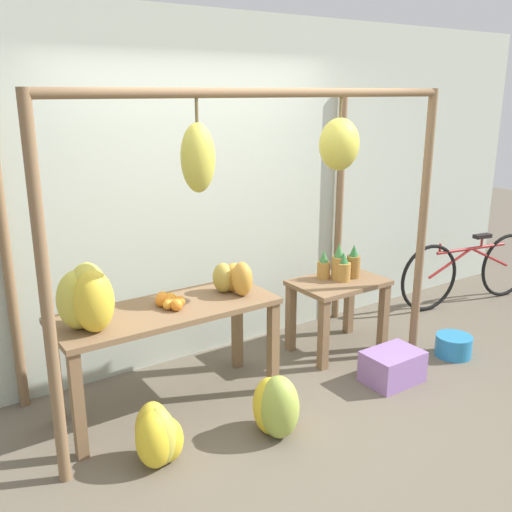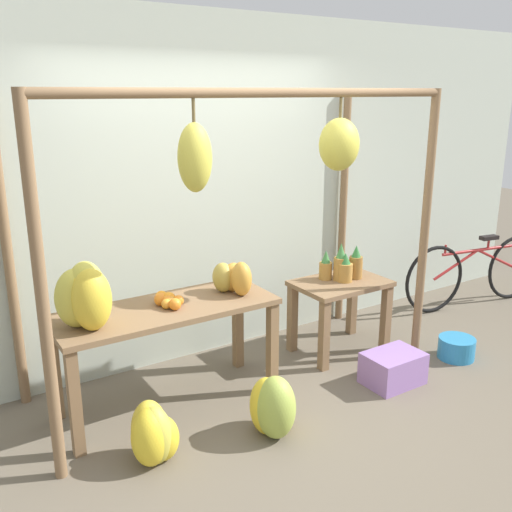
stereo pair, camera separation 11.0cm
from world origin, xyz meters
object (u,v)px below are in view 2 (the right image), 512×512
banana_pile_ground_right (273,408)px  pineapple_cluster (345,266)px  banana_pile_on_table (85,297)px  parked_bicycle (476,272)px  banana_pile_ground_left (153,435)px  fruit_crate_white (393,368)px  blue_bucket (456,348)px  orange_pile (168,300)px  papaya_pile (233,278)px

banana_pile_ground_right → pineapple_cluster: bearing=31.2°
banana_pile_on_table → banana_pile_ground_right: 1.41m
parked_bicycle → banana_pile_ground_left: bearing=-170.2°
fruit_crate_white → blue_bucket: (0.78, 0.02, -0.03)m
banana_pile_on_table → blue_bucket: banana_pile_on_table is taller
banana_pile_on_table → orange_pile: bearing=4.8°
orange_pile → parked_bicycle: size_ratio=0.15×
blue_bucket → parked_bicycle: size_ratio=0.17×
banana_pile_on_table → banana_pile_ground_left: size_ratio=1.10×
parked_bicycle → pineapple_cluster: bearing=-178.4°
banana_pile_ground_left → blue_bucket: bearing=-1.3°
banana_pile_on_table → pineapple_cluster: banana_pile_on_table is taller
parked_bicycle → papaya_pile: (-3.01, -0.12, 0.50)m
banana_pile_on_table → parked_bicycle: (4.10, 0.16, -0.58)m
pineapple_cluster → parked_bicycle: size_ratio=0.21×
pineapple_cluster → papaya_pile: bearing=-176.8°
banana_pile_ground_left → fruit_crate_white: 1.95m
pineapple_cluster → banana_pile_ground_left: size_ratio=0.97×
banana_pile_ground_left → fruit_crate_white: (1.95, -0.09, -0.06)m
banana_pile_ground_left → banana_pile_ground_right: bearing=-10.4°
orange_pile → banana_pile_ground_right: size_ratio=0.60×
banana_pile_ground_left → parked_bicycle: (3.90, 0.67, 0.19)m
banana_pile_ground_right → fruit_crate_white: banana_pile_ground_right is taller
pineapple_cluster → papaya_pile: size_ratio=1.15×
banana_pile_ground_right → parked_bicycle: size_ratio=0.25×
pineapple_cluster → fruit_crate_white: 0.95m
fruit_crate_white → papaya_pile: size_ratio=1.37×
papaya_pile → fruit_crate_white: bearing=-31.5°
blue_bucket → papaya_pile: 2.08m
banana_pile_on_table → banana_pile_ground_right: bearing=-33.9°
pineapple_cluster → banana_pile_ground_right: 1.58m
parked_bicycle → blue_bucket: bearing=-148.0°
fruit_crate_white → banana_pile_ground_left: bearing=177.5°
banana_pile_on_table → blue_bucket: (2.92, -0.58, -0.86)m
orange_pile → blue_bucket: 2.53m
orange_pile → banana_pile_ground_left: 0.92m
blue_bucket → orange_pile: bearing=165.0°
pineapple_cluster → parked_bicycle: bearing=1.6°
banana_pile_on_table → pineapple_cluster: (2.25, 0.11, -0.20)m
fruit_crate_white → parked_bicycle: parked_bicycle is taller
blue_bucket → papaya_pile: size_ratio=0.95×
banana_pile_on_table → orange_pile: (0.58, 0.05, -0.16)m
papaya_pile → orange_pile: bearing=179.4°
orange_pile → banana_pile_ground_right: orange_pile is taller
banana_pile_ground_right → orange_pile: bearing=119.6°
orange_pile → pineapple_cluster: size_ratio=0.70×
orange_pile → banana_pile_ground_left: bearing=-123.7°
banana_pile_ground_right → blue_bucket: size_ratio=1.43×
parked_bicycle → papaya_pile: 3.05m
orange_pile → pineapple_cluster: 1.67m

